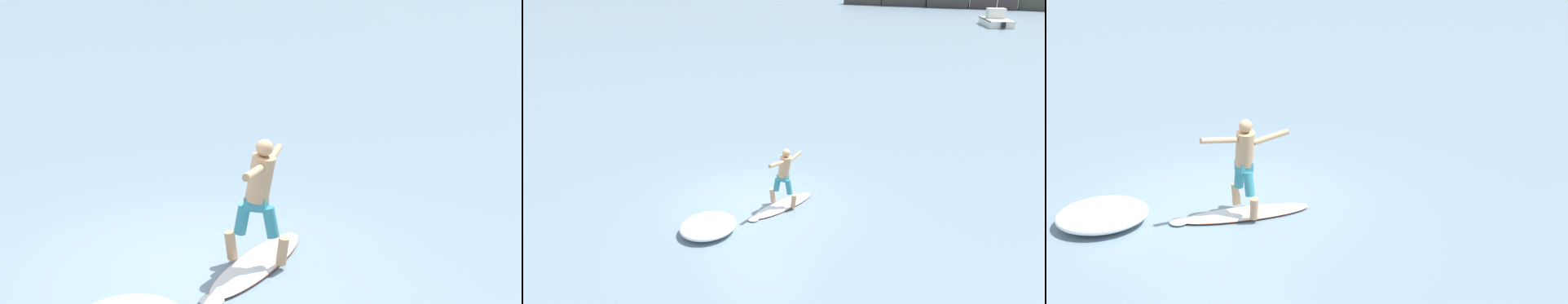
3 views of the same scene
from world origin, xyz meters
TOP-DOWN VIEW (x-y plane):
  - ground_plane at (0.00, 0.00)m, footprint 200.00×200.00m
  - rock_jetty_breakwater at (5.19, 62.00)m, footprint 44.78×5.15m
  - surfboard at (0.63, -0.01)m, footprint 1.23×2.23m
  - surfer at (0.69, 0.02)m, footprint 0.82×1.47m
  - fishing_boat_near_jetty at (3.71, 43.11)m, footprint 3.49×5.69m
  - wave_foam_at_tail at (-0.43, -1.89)m, footprint 1.47×1.60m

SIDE VIEW (x-z plane):
  - ground_plane at x=0.00m, z-range 0.00..0.00m
  - surfboard at x=0.63m, z-range -0.07..0.14m
  - wave_foam_at_tail at x=-0.43m, z-range 0.00..0.31m
  - fishing_boat_near_jetty at x=3.71m, z-range -0.74..1.76m
  - rock_jetty_breakwater at x=5.19m, z-range -1.80..3.39m
  - surfer at x=0.69m, z-range 0.19..1.75m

